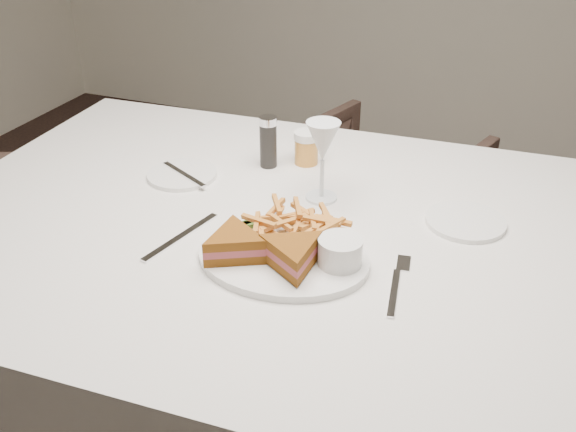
{
  "coord_description": "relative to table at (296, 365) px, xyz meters",
  "views": [
    {
      "loc": [
        0.21,
        -0.77,
        1.41
      ],
      "look_at": [
        -0.18,
        0.22,
        0.8
      ],
      "focal_mm": 40.0,
      "sensor_mm": 36.0,
      "label": 1
    }
  ],
  "objects": [
    {
      "name": "table",
      "position": [
        0.0,
        0.0,
        0.0
      ],
      "size": [
        1.6,
        1.11,
        0.75
      ],
      "primitive_type": "cube",
      "rotation": [
        0.0,
        0.0,
        0.04
      ],
      "color": "silver",
      "rests_on": "ground"
    },
    {
      "name": "chair_far",
      "position": [
        -0.06,
        0.92,
        -0.06
      ],
      "size": [
        0.75,
        0.73,
        0.63
      ],
      "primitive_type": "imported",
      "rotation": [
        0.0,
        0.0,
        2.83
      ],
      "color": "#423028",
      "rests_on": "ground"
    },
    {
      "name": "table_setting",
      "position": [
        0.0,
        -0.03,
        0.41
      ],
      "size": [
        0.8,
        0.62,
        0.18
      ],
      "color": "white",
      "rests_on": "table"
    }
  ]
}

